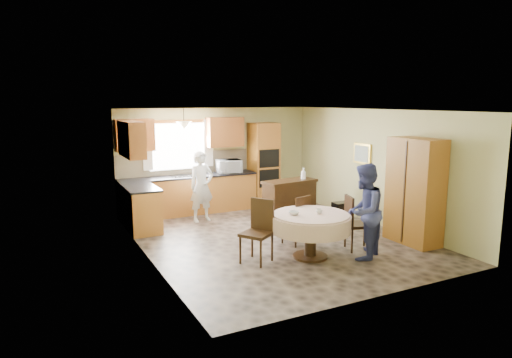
{
  "coord_description": "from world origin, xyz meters",
  "views": [
    {
      "loc": [
        -4.23,
        -7.55,
        2.7
      ],
      "look_at": [
        -0.27,
        0.3,
        1.16
      ],
      "focal_mm": 32.0,
      "sensor_mm": 36.0,
      "label": 1
    }
  ],
  "objects_px": {
    "dining_table": "(311,223)",
    "person_dining": "(364,211)",
    "chair_left": "(259,227)",
    "chair_right": "(355,220)",
    "person_sink": "(202,186)",
    "sideboard": "(289,202)",
    "oven_tower": "(263,164)",
    "chair_back": "(299,218)",
    "cupboard": "(415,191)"
  },
  "relations": [
    {
      "from": "dining_table",
      "to": "oven_tower",
      "type": "bearing_deg",
      "value": 73.77
    },
    {
      "from": "cupboard",
      "to": "dining_table",
      "type": "bearing_deg",
      "value": 175.7
    },
    {
      "from": "sideboard",
      "to": "person_sink",
      "type": "distance_m",
      "value": 1.99
    },
    {
      "from": "chair_left",
      "to": "person_dining",
      "type": "relative_size",
      "value": 0.64
    },
    {
      "from": "chair_left",
      "to": "chair_back",
      "type": "height_order",
      "value": "chair_left"
    },
    {
      "from": "oven_tower",
      "to": "person_sink",
      "type": "relative_size",
      "value": 1.34
    },
    {
      "from": "chair_right",
      "to": "person_sink",
      "type": "xyz_separation_m",
      "value": [
        -1.77,
        3.14,
        0.24
      ]
    },
    {
      "from": "dining_table",
      "to": "person_dining",
      "type": "bearing_deg",
      "value": -28.23
    },
    {
      "from": "chair_right",
      "to": "oven_tower",
      "type": "bearing_deg",
      "value": 15.87
    },
    {
      "from": "oven_tower",
      "to": "person_dining",
      "type": "height_order",
      "value": "oven_tower"
    },
    {
      "from": "person_dining",
      "to": "sideboard",
      "type": "bearing_deg",
      "value": -125.77
    },
    {
      "from": "dining_table",
      "to": "chair_left",
      "type": "relative_size",
      "value": 1.3
    },
    {
      "from": "person_sink",
      "to": "chair_back",
      "type": "bearing_deg",
      "value": -74.71
    },
    {
      "from": "sideboard",
      "to": "dining_table",
      "type": "distance_m",
      "value": 2.4
    },
    {
      "from": "chair_back",
      "to": "person_sink",
      "type": "relative_size",
      "value": 0.6
    },
    {
      "from": "sideboard",
      "to": "chair_back",
      "type": "height_order",
      "value": "chair_back"
    },
    {
      "from": "chair_left",
      "to": "person_sink",
      "type": "relative_size",
      "value": 0.67
    },
    {
      "from": "sideboard",
      "to": "chair_left",
      "type": "relative_size",
      "value": 1.17
    },
    {
      "from": "dining_table",
      "to": "person_dining",
      "type": "height_order",
      "value": "person_dining"
    },
    {
      "from": "sideboard",
      "to": "cupboard",
      "type": "distance_m",
      "value": 2.77
    },
    {
      "from": "sideboard",
      "to": "person_sink",
      "type": "xyz_separation_m",
      "value": [
        -1.73,
        0.91,
        0.35
      ]
    },
    {
      "from": "oven_tower",
      "to": "chair_left",
      "type": "relative_size",
      "value": 2.01
    },
    {
      "from": "chair_left",
      "to": "person_dining",
      "type": "xyz_separation_m",
      "value": [
        1.66,
        -0.68,
        0.24
      ]
    },
    {
      "from": "chair_back",
      "to": "person_dining",
      "type": "distance_m",
      "value": 1.31
    },
    {
      "from": "oven_tower",
      "to": "dining_table",
      "type": "distance_m",
      "value": 4.11
    },
    {
      "from": "chair_back",
      "to": "person_sink",
      "type": "distance_m",
      "value": 2.65
    },
    {
      "from": "oven_tower",
      "to": "dining_table",
      "type": "xyz_separation_m",
      "value": [
        -1.14,
        -3.92,
        -0.45
      ]
    },
    {
      "from": "dining_table",
      "to": "chair_left",
      "type": "bearing_deg",
      "value": 163.43
    },
    {
      "from": "dining_table",
      "to": "person_sink",
      "type": "relative_size",
      "value": 0.87
    },
    {
      "from": "dining_table",
      "to": "chair_right",
      "type": "bearing_deg",
      "value": -0.53
    },
    {
      "from": "dining_table",
      "to": "chair_right",
      "type": "height_order",
      "value": "chair_right"
    },
    {
      "from": "person_sink",
      "to": "person_dining",
      "type": "height_order",
      "value": "person_dining"
    },
    {
      "from": "chair_left",
      "to": "chair_right",
      "type": "distance_m",
      "value": 1.83
    },
    {
      "from": "chair_left",
      "to": "person_dining",
      "type": "height_order",
      "value": "person_dining"
    },
    {
      "from": "chair_left",
      "to": "chair_back",
      "type": "bearing_deg",
      "value": 79.36
    },
    {
      "from": "person_sink",
      "to": "sideboard",
      "type": "bearing_deg",
      "value": -35.54
    },
    {
      "from": "sideboard",
      "to": "chair_right",
      "type": "relative_size",
      "value": 1.23
    },
    {
      "from": "chair_right",
      "to": "person_dining",
      "type": "xyz_separation_m",
      "value": [
        -0.15,
        -0.42,
        0.27
      ]
    },
    {
      "from": "cupboard",
      "to": "person_sink",
      "type": "bearing_deg",
      "value": 132.73
    },
    {
      "from": "chair_left",
      "to": "chair_right",
      "type": "relative_size",
      "value": 1.05
    },
    {
      "from": "sideboard",
      "to": "person_sink",
      "type": "height_order",
      "value": "person_sink"
    },
    {
      "from": "chair_right",
      "to": "person_dining",
      "type": "height_order",
      "value": "person_dining"
    },
    {
      "from": "chair_back",
      "to": "chair_right",
      "type": "bearing_deg",
      "value": 121.84
    },
    {
      "from": "oven_tower",
      "to": "chair_left",
      "type": "distance_m",
      "value": 4.2
    },
    {
      "from": "sideboard",
      "to": "chair_right",
      "type": "bearing_deg",
      "value": -96.85
    },
    {
      "from": "chair_left",
      "to": "chair_back",
      "type": "distance_m",
      "value": 1.16
    },
    {
      "from": "oven_tower",
      "to": "dining_table",
      "type": "height_order",
      "value": "oven_tower"
    },
    {
      "from": "chair_left",
      "to": "person_sink",
      "type": "xyz_separation_m",
      "value": [
        0.03,
        2.87,
        0.21
      ]
    },
    {
      "from": "cupboard",
      "to": "chair_right",
      "type": "xyz_separation_m",
      "value": [
        -1.27,
        0.16,
        -0.45
      ]
    },
    {
      "from": "person_sink",
      "to": "person_dining",
      "type": "xyz_separation_m",
      "value": [
        1.62,
        -3.55,
        0.03
      ]
    }
  ]
}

